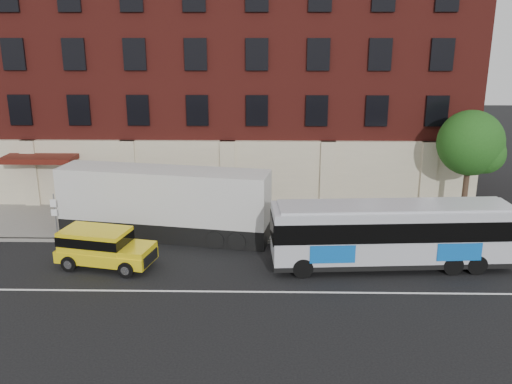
{
  "coord_description": "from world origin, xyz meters",
  "views": [
    {
      "loc": [
        2.3,
        -20.15,
        10.5
      ],
      "look_at": [
        1.82,
        5.5,
        2.87
      ],
      "focal_mm": 38.38,
      "sensor_mm": 36.0,
      "label": 1
    }
  ],
  "objects_px": {
    "street_tree": "(471,146)",
    "shipping_container": "(164,204)",
    "yellow_suv": "(102,245)",
    "sign_pole": "(55,214)",
    "city_bus": "(392,233)"
  },
  "relations": [
    {
      "from": "street_tree",
      "to": "yellow_suv",
      "type": "bearing_deg",
      "value": -160.94
    },
    {
      "from": "sign_pole",
      "to": "street_tree",
      "type": "xyz_separation_m",
      "value": [
        22.04,
        3.34,
        2.96
      ]
    },
    {
      "from": "sign_pole",
      "to": "city_bus",
      "type": "bearing_deg",
      "value": -10.04
    },
    {
      "from": "sign_pole",
      "to": "street_tree",
      "type": "distance_m",
      "value": 22.49
    },
    {
      "from": "sign_pole",
      "to": "shipping_container",
      "type": "height_order",
      "value": "shipping_container"
    },
    {
      "from": "yellow_suv",
      "to": "shipping_container",
      "type": "bearing_deg",
      "value": 59.61
    },
    {
      "from": "street_tree",
      "to": "city_bus",
      "type": "relative_size",
      "value": 0.56
    },
    {
      "from": "street_tree",
      "to": "shipping_container",
      "type": "relative_size",
      "value": 0.55
    },
    {
      "from": "street_tree",
      "to": "shipping_container",
      "type": "height_order",
      "value": "street_tree"
    },
    {
      "from": "sign_pole",
      "to": "city_bus",
      "type": "height_order",
      "value": "city_bus"
    },
    {
      "from": "city_bus",
      "to": "yellow_suv",
      "type": "distance_m",
      "value": 13.28
    },
    {
      "from": "city_bus",
      "to": "yellow_suv",
      "type": "xyz_separation_m",
      "value": [
        -13.27,
        -0.22,
        -0.65
      ]
    },
    {
      "from": "sign_pole",
      "to": "city_bus",
      "type": "xyz_separation_m",
      "value": [
        16.55,
        -2.93,
        0.2
      ]
    },
    {
      "from": "yellow_suv",
      "to": "shipping_container",
      "type": "height_order",
      "value": "shipping_container"
    },
    {
      "from": "city_bus",
      "to": "street_tree",
      "type": "bearing_deg",
      "value": 48.76
    }
  ]
}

